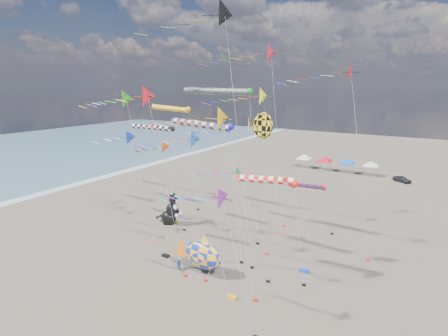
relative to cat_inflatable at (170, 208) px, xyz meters
name	(u,v)px	position (x,y,z in m)	size (l,w,h in m)	color
ground	(148,305)	(10.60, -15.77, -2.38)	(260.00, 260.00, 0.00)	brown
delta_kite_0	(255,54)	(9.19, 7.72, 21.01)	(15.53, 2.73, 25.03)	#FE0E2A
delta_kite_1	(214,121)	(14.22, -10.15, 13.92)	(12.21, 2.46, 17.80)	#E0A30D
delta_kite_2	(189,142)	(12.09, -11.02, 11.99)	(9.61, 1.64, 15.63)	#134FB3
delta_kite_3	(127,101)	(-1.26, -5.63, 15.19)	(10.88, 2.33, 19.04)	#26861B
delta_kite_4	(156,149)	(-3.01, 1.00, 8.14)	(8.59, 1.87, 11.79)	#FF3D0C
delta_kite_5	(250,98)	(10.04, 4.72, 15.42)	(13.62, 2.63, 19.38)	#FFF31C
delta_kite_6	(341,75)	(21.61, 3.31, 18.11)	(11.60, 2.32, 21.94)	red
delta_kite_7	(138,139)	(-0.98, -4.47, 10.39)	(9.94, 1.89, 14.08)	#0F2CB9
delta_kite_8	(218,13)	(11.41, -5.01, 23.91)	(15.46, 3.04, 28.05)	black
delta_kite_9	(218,132)	(3.07, 8.07, 10.27)	(10.60, 1.79, 13.94)	blue
delta_kite_10	(220,199)	(17.54, -14.49, 8.50)	(8.78, 1.94, 12.19)	#7F1E98
delta_kite_11	(142,99)	(5.68, -10.15, 15.68)	(12.57, 2.43, 19.56)	red
delta_kite_12	(232,177)	(10.93, -1.27, 6.36)	(10.49, 1.88, 10.04)	#198B3D
windsock_0	(154,128)	(-1.55, -0.77, 11.38)	(8.71, 0.68, 14.19)	black
windsock_1	(219,92)	(7.92, 0.65, 16.25)	(10.90, 0.87, 19.13)	#18851B
windsock_2	(308,187)	(17.15, 8.54, 3.71)	(6.55, 0.61, 6.46)	red
windsock_3	(268,181)	(17.42, -5.38, 7.85)	(7.89, 0.77, 10.67)	red
windsock_4	(172,109)	(-4.59, 6.81, 13.41)	(8.76, 0.82, 16.27)	orange
windsock_5	(203,125)	(9.16, -4.60, 12.76)	(9.53, 0.79, 15.60)	#1A12BA
angelfish_kite	(261,127)	(16.13, -4.64, 13.00)	(3.74, 3.02, 16.83)	yellow
cat_inflatable	(170,208)	(0.00, 0.00, 0.00)	(3.53, 1.76, 4.76)	black
fish_inflatable	(202,255)	(11.80, -8.80, -0.15)	(6.05, 2.47, 4.52)	#122BB4
person_adult	(216,255)	(11.63, -5.91, -1.53)	(0.62, 0.41, 1.69)	#94949B
child_green	(210,267)	(12.18, -7.91, -1.87)	(0.50, 0.39, 1.03)	#227B24
child_blue	(179,265)	(9.08, -9.33, -1.81)	(0.66, 0.28, 1.13)	#2040B0
kite_bag_0	(166,256)	(5.93, -7.92, -2.23)	(0.90, 0.44, 0.30)	black
kite_bag_1	(304,271)	(20.80, -2.79, -2.23)	(0.90, 0.44, 0.30)	blue
kite_bag_2	(232,297)	(16.60, -10.97, -2.23)	(0.90, 0.44, 0.30)	orange
tent_row	(336,158)	(12.10, 44.23, 0.77)	(19.20, 4.20, 3.80)	white
parked_car	(402,179)	(26.16, 42.23, -1.75)	(1.48, 3.69, 1.26)	#26262D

